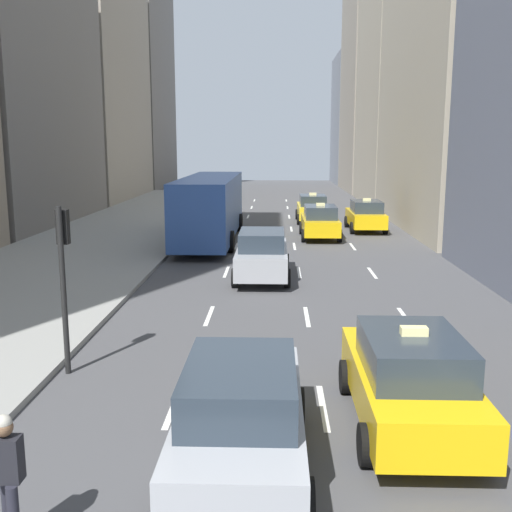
{
  "coord_description": "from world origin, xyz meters",
  "views": [
    {
      "loc": [
        1.7,
        -2.51,
        4.84
      ],
      "look_at": [
        1.12,
        14.79,
        1.61
      ],
      "focal_mm": 42.0,
      "sensor_mm": 36.0,
      "label": 1
    }
  ],
  "objects_px": {
    "sedan_black_near": "(241,414)",
    "taxi_fourth": "(320,222)",
    "traffic_light_pole": "(63,263)",
    "taxi_third": "(409,379)",
    "city_bus": "(210,206)",
    "sedan_silver_behind": "(262,254)",
    "skateboarder": "(8,476)",
    "taxi_lead": "(312,208)",
    "taxi_second": "(366,215)"
  },
  "relations": [
    {
      "from": "taxi_second",
      "to": "sedan_silver_behind",
      "type": "xyz_separation_m",
      "value": [
        -5.6,
        -12.61,
        0.03
      ]
    },
    {
      "from": "taxi_second",
      "to": "taxi_fourth",
      "type": "bearing_deg",
      "value": -133.93
    },
    {
      "from": "taxi_second",
      "to": "taxi_third",
      "type": "height_order",
      "value": "same"
    },
    {
      "from": "taxi_second",
      "to": "sedan_silver_behind",
      "type": "relative_size",
      "value": 0.95
    },
    {
      "from": "taxi_third",
      "to": "skateboarder",
      "type": "xyz_separation_m",
      "value": [
        -5.47,
        -3.39,
        0.08
      ]
    },
    {
      "from": "sedan_black_near",
      "to": "taxi_fourth",
      "type": "bearing_deg",
      "value": 82.99
    },
    {
      "from": "taxi_second",
      "to": "sedan_silver_behind",
      "type": "bearing_deg",
      "value": -113.95
    },
    {
      "from": "sedan_black_near",
      "to": "skateboarder",
      "type": "distance_m",
      "value": 3.29
    },
    {
      "from": "taxi_fourth",
      "to": "sedan_black_near",
      "type": "distance_m",
      "value": 22.95
    },
    {
      "from": "sedan_silver_behind",
      "to": "skateboarder",
      "type": "height_order",
      "value": "sedan_silver_behind"
    },
    {
      "from": "taxi_lead",
      "to": "traffic_light_pole",
      "type": "xyz_separation_m",
      "value": [
        -6.75,
        -25.6,
        1.53
      ]
    },
    {
      "from": "sedan_black_near",
      "to": "traffic_light_pole",
      "type": "bearing_deg",
      "value": 135.89
    },
    {
      "from": "taxi_fourth",
      "to": "sedan_silver_behind",
      "type": "relative_size",
      "value": 0.95
    },
    {
      "from": "taxi_third",
      "to": "sedan_black_near",
      "type": "distance_m",
      "value": 3.17
    },
    {
      "from": "city_bus",
      "to": "skateboarder",
      "type": "height_order",
      "value": "city_bus"
    },
    {
      "from": "sedan_black_near",
      "to": "city_bus",
      "type": "relative_size",
      "value": 0.4
    },
    {
      "from": "sedan_silver_behind",
      "to": "traffic_light_pole",
      "type": "xyz_separation_m",
      "value": [
        -3.95,
        -9.25,
        1.5
      ]
    },
    {
      "from": "taxi_fourth",
      "to": "city_bus",
      "type": "distance_m",
      "value": 5.79
    },
    {
      "from": "sedan_silver_behind",
      "to": "city_bus",
      "type": "distance_m",
      "value": 9.08
    },
    {
      "from": "sedan_silver_behind",
      "to": "traffic_light_pole",
      "type": "height_order",
      "value": "traffic_light_pole"
    },
    {
      "from": "taxi_lead",
      "to": "city_bus",
      "type": "relative_size",
      "value": 0.38
    },
    {
      "from": "taxi_third",
      "to": "sedan_silver_behind",
      "type": "bearing_deg",
      "value": 103.58
    },
    {
      "from": "city_bus",
      "to": "taxi_second",
      "type": "bearing_deg",
      "value": 25.51
    },
    {
      "from": "taxi_fourth",
      "to": "traffic_light_pole",
      "type": "height_order",
      "value": "traffic_light_pole"
    },
    {
      "from": "sedan_black_near",
      "to": "sedan_silver_behind",
      "type": "relative_size",
      "value": 1.0
    },
    {
      "from": "taxi_second",
      "to": "traffic_light_pole",
      "type": "height_order",
      "value": "traffic_light_pole"
    },
    {
      "from": "taxi_second",
      "to": "city_bus",
      "type": "bearing_deg",
      "value": -154.49
    },
    {
      "from": "sedan_black_near",
      "to": "taxi_second",
      "type": "bearing_deg",
      "value": 77.7
    },
    {
      "from": "sedan_black_near",
      "to": "sedan_silver_behind",
      "type": "distance_m",
      "value": 13.08
    },
    {
      "from": "sedan_black_near",
      "to": "traffic_light_pole",
      "type": "xyz_separation_m",
      "value": [
        -3.95,
        3.83,
        1.52
      ]
    },
    {
      "from": "skateboarder",
      "to": "taxi_lead",
      "type": "bearing_deg",
      "value": 80.09
    },
    {
      "from": "taxi_third",
      "to": "taxi_fourth",
      "type": "xyz_separation_m",
      "value": [
        0.0,
        21.29,
        0.0
      ]
    },
    {
      "from": "taxi_third",
      "to": "city_bus",
      "type": "xyz_separation_m",
      "value": [
        -5.61,
        20.19,
        0.91
      ]
    },
    {
      "from": "city_bus",
      "to": "sedan_silver_behind",
      "type": "bearing_deg",
      "value": -71.88
    },
    {
      "from": "taxi_third",
      "to": "skateboarder",
      "type": "height_order",
      "value": "taxi_third"
    },
    {
      "from": "sedan_silver_behind",
      "to": "traffic_light_pole",
      "type": "distance_m",
      "value": 10.17
    },
    {
      "from": "city_bus",
      "to": "taxi_lead",
      "type": "bearing_deg",
      "value": 54.12
    },
    {
      "from": "skateboarder",
      "to": "traffic_light_pole",
      "type": "relative_size",
      "value": 0.48
    },
    {
      "from": "taxi_third",
      "to": "city_bus",
      "type": "height_order",
      "value": "city_bus"
    },
    {
      "from": "sedan_black_near",
      "to": "city_bus",
      "type": "bearing_deg",
      "value": 97.39
    },
    {
      "from": "taxi_lead",
      "to": "traffic_light_pole",
      "type": "bearing_deg",
      "value": -104.77
    },
    {
      "from": "city_bus",
      "to": "traffic_light_pole",
      "type": "xyz_separation_m",
      "value": [
        -1.14,
        -17.84,
        0.62
      ]
    },
    {
      "from": "taxi_third",
      "to": "taxi_fourth",
      "type": "distance_m",
      "value": 21.29
    },
    {
      "from": "traffic_light_pole",
      "to": "taxi_lead",
      "type": "bearing_deg",
      "value": 75.23
    },
    {
      "from": "taxi_lead",
      "to": "sedan_silver_behind",
      "type": "relative_size",
      "value": 0.95
    },
    {
      "from": "taxi_third",
      "to": "taxi_fourth",
      "type": "bearing_deg",
      "value": 90.0
    },
    {
      "from": "taxi_second",
      "to": "taxi_third",
      "type": "distance_m",
      "value": 24.36
    },
    {
      "from": "taxi_fourth",
      "to": "skateboarder",
      "type": "height_order",
      "value": "taxi_fourth"
    },
    {
      "from": "taxi_fourth",
      "to": "city_bus",
      "type": "xyz_separation_m",
      "value": [
        -5.61,
        -1.11,
        0.91
      ]
    },
    {
      "from": "taxi_third",
      "to": "sedan_silver_behind",
      "type": "height_order",
      "value": "taxi_third"
    }
  ]
}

